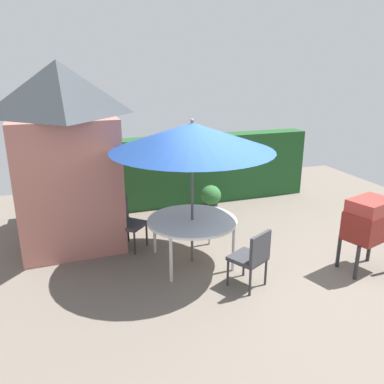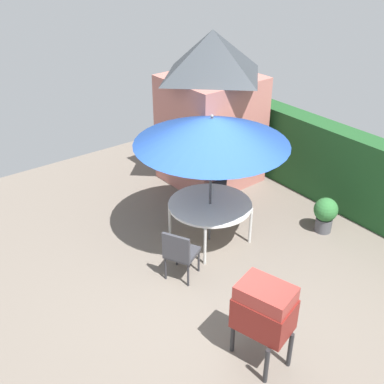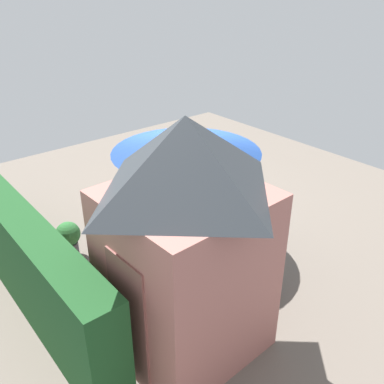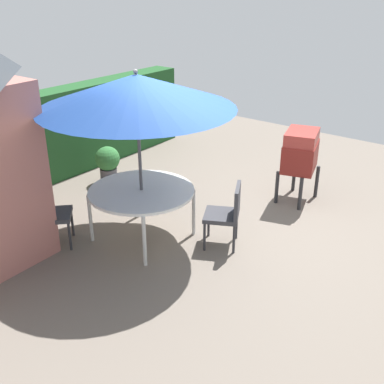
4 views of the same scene
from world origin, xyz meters
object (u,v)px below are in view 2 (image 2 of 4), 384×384
object	(u,v)px
bbq_grill	(264,309)
chair_far_side	(180,252)
patio_umbrella	(212,131)
patio_table	(210,206)
potted_plant_by_shed	(325,213)
chair_near_shed	(215,181)
garden_shed	(211,108)

from	to	relation	value
bbq_grill	chair_far_side	distance (m)	1.96
patio_umbrella	chair_far_side	size ratio (longest dim) A/B	2.84
patio_table	chair_far_side	world-z (taller)	chair_far_side
patio_table	potted_plant_by_shed	size ratio (longest dim) A/B	2.15
chair_near_shed	potted_plant_by_shed	world-z (taller)	chair_near_shed
patio_umbrella	bbq_grill	world-z (taller)	patio_umbrella
chair_far_side	potted_plant_by_shed	world-z (taller)	chair_far_side
chair_far_side	potted_plant_by_shed	size ratio (longest dim) A/B	1.32
garden_shed	patio_umbrella	distance (m)	2.43
garden_shed	chair_near_shed	xyz separation A→B (m)	(0.92, -0.61, -1.13)
garden_shed	potted_plant_by_shed	size ratio (longest dim) A/B	4.75
patio_umbrella	chair_near_shed	world-z (taller)	patio_umbrella
garden_shed	bbq_grill	xyz separation A→B (m)	(4.34, -2.67, -0.81)
patio_table	potted_plant_by_shed	xyz separation A→B (m)	(1.07, 1.86, -0.32)
chair_far_side	potted_plant_by_shed	bearing A→B (deg)	80.14
garden_shed	patio_umbrella	bearing A→B (deg)	-39.16
patio_table	bbq_grill	distance (m)	2.76
chair_near_shed	chair_far_side	distance (m)	2.46
chair_far_side	chair_near_shed	bearing A→B (deg)	127.39
garden_shed	potted_plant_by_shed	xyz separation A→B (m)	(2.92, 0.35, -1.27)
garden_shed	patio_table	size ratio (longest dim) A/B	2.21
patio_umbrella	potted_plant_by_shed	bearing A→B (deg)	60.10
potted_plant_by_shed	chair_far_side	bearing A→B (deg)	-99.86
patio_umbrella	bbq_grill	xyz separation A→B (m)	(2.49, -1.16, -1.26)
garden_shed	patio_umbrella	xyz separation A→B (m)	(1.85, -1.50, 0.45)
garden_shed	chair_far_side	size ratio (longest dim) A/B	3.60
bbq_grill	chair_far_side	xyz separation A→B (m)	(-1.93, 0.10, -0.33)
garden_shed	patio_table	world-z (taller)	garden_shed
patio_table	bbq_grill	world-z (taller)	bbq_grill
chair_near_shed	chair_far_side	size ratio (longest dim) A/B	1.00
bbq_grill	potted_plant_by_shed	world-z (taller)	bbq_grill
patio_umbrella	chair_far_side	bearing A→B (deg)	-62.08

